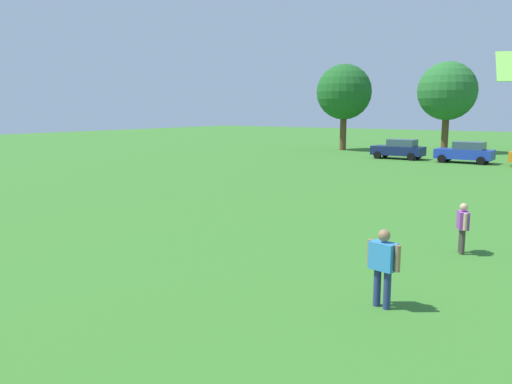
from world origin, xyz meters
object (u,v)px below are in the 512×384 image
(tree_far_left, at_px, (344,92))
(tree_left, at_px, (447,91))
(parked_car_navy_0, at_px, (399,149))
(bystander_near_trees, at_px, (463,224))
(adult_bystander, at_px, (383,261))
(parked_car_blue_1, at_px, (465,152))

(tree_far_left, height_order, tree_left, tree_far_left)
(parked_car_navy_0, distance_m, tree_far_left, 11.60)
(bystander_near_trees, relative_size, tree_far_left, 0.17)
(bystander_near_trees, height_order, tree_left, tree_left)
(adult_bystander, bearing_deg, tree_left, -63.02)
(adult_bystander, bearing_deg, parked_car_blue_1, -66.17)
(tree_far_left, bearing_deg, adult_bystander, -63.03)
(parked_car_blue_1, bearing_deg, adult_bystander, 100.95)
(bystander_near_trees, height_order, parked_car_navy_0, parked_car_navy_0)
(parked_car_navy_0, height_order, parked_car_blue_1, same)
(bystander_near_trees, xyz_separation_m, tree_left, (-10.97, 37.11, 5.01))
(adult_bystander, relative_size, bystander_near_trees, 1.14)
(parked_car_blue_1, bearing_deg, bystander_near_trees, 103.58)
(bystander_near_trees, xyz_separation_m, parked_car_navy_0, (-12.20, 28.00, -0.04))
(adult_bystander, height_order, tree_left, tree_left)
(adult_bystander, height_order, parked_car_navy_0, adult_bystander)
(parked_car_blue_1, distance_m, tree_left, 11.54)
(bystander_near_trees, height_order, parked_car_blue_1, parked_car_blue_1)
(adult_bystander, height_order, parked_car_blue_1, adult_bystander)
(parked_car_blue_1, relative_size, tree_left, 0.49)
(parked_car_navy_0, distance_m, tree_left, 10.49)
(adult_bystander, relative_size, tree_left, 0.20)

